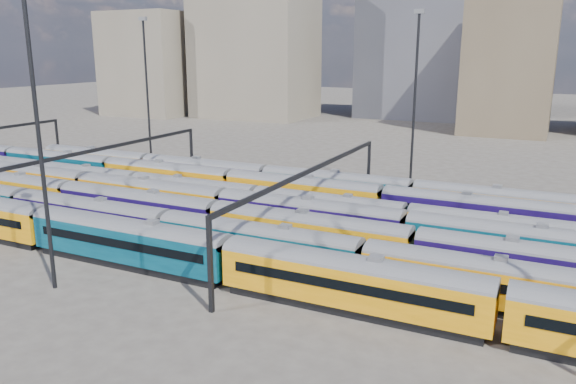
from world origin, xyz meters
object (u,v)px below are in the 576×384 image
at_px(rake_1, 90,213).
at_px(rake_2, 216,216).
at_px(mast_2, 38,129).
at_px(rake_0, 351,277).

xyz_separation_m(rake_1, rake_2, (13.28, 5.00, 0.07)).
relative_size(rake_2, mast_2, 5.06).
height_order(rake_1, rake_2, rake_2).
distance_m(rake_0, rake_2, 21.50).
xyz_separation_m(rake_2, mast_2, (-5.78, -17.00, 11.17)).
bearing_deg(rake_1, rake_0, -8.79).
relative_size(rake_1, rake_2, 0.81).
xyz_separation_m(rake_1, mast_2, (7.50, -12.00, 11.25)).
relative_size(rake_1, mast_2, 4.10).
xyz_separation_m(rake_0, mast_2, (-24.82, -7.00, 11.08)).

